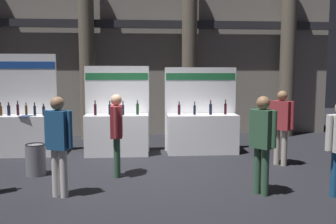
{
  "coord_description": "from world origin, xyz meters",
  "views": [
    {
      "loc": [
        0.06,
        -7.25,
        2.05
      ],
      "look_at": [
        0.69,
        0.99,
        1.15
      ],
      "focal_mm": 37.88,
      "sensor_mm": 36.0,
      "label": 1
    }
  ],
  "objects_px": {
    "exhibitor_booth_1": "(117,131)",
    "visitor_3": "(262,137)",
    "visitor_6": "(59,139)",
    "exhibitor_booth_0": "(24,130)",
    "visitor_1": "(117,128)",
    "trash_bin": "(36,160)",
    "exhibitor_booth_2": "(202,130)",
    "visitor_4": "(281,121)"
  },
  "relations": [
    {
      "from": "exhibitor_booth_1",
      "to": "visitor_3",
      "type": "relative_size",
      "value": 1.33
    },
    {
      "from": "exhibitor_booth_1",
      "to": "visitor_6",
      "type": "distance_m",
      "value": 3.17
    },
    {
      "from": "exhibitor_booth_0",
      "to": "visitor_1",
      "type": "relative_size",
      "value": 1.55
    },
    {
      "from": "trash_bin",
      "to": "visitor_1",
      "type": "height_order",
      "value": "visitor_1"
    },
    {
      "from": "exhibitor_booth_2",
      "to": "visitor_6",
      "type": "xyz_separation_m",
      "value": [
        -2.92,
        -3.11,
        0.4
      ]
    },
    {
      "from": "trash_bin",
      "to": "visitor_4",
      "type": "relative_size",
      "value": 0.38
    },
    {
      "from": "exhibitor_booth_1",
      "to": "visitor_4",
      "type": "distance_m",
      "value": 3.97
    },
    {
      "from": "exhibitor_booth_0",
      "to": "exhibitor_booth_1",
      "type": "relative_size",
      "value": 1.14
    },
    {
      "from": "exhibitor_booth_1",
      "to": "trash_bin",
      "type": "bearing_deg",
      "value": -131.35
    },
    {
      "from": "visitor_6",
      "to": "visitor_3",
      "type": "bearing_deg",
      "value": 19.0
    },
    {
      "from": "exhibitor_booth_2",
      "to": "visitor_4",
      "type": "distance_m",
      "value": 2.11
    },
    {
      "from": "visitor_6",
      "to": "exhibitor_booth_1",
      "type": "bearing_deg",
      "value": 97.79
    },
    {
      "from": "visitor_3",
      "to": "visitor_4",
      "type": "distance_m",
      "value": 2.17
    },
    {
      "from": "trash_bin",
      "to": "visitor_1",
      "type": "xyz_separation_m",
      "value": [
        1.65,
        -0.21,
        0.66
      ]
    },
    {
      "from": "visitor_4",
      "to": "visitor_3",
      "type": "bearing_deg",
      "value": -71.94
    },
    {
      "from": "exhibitor_booth_1",
      "to": "visitor_1",
      "type": "height_order",
      "value": "exhibitor_booth_1"
    },
    {
      "from": "exhibitor_booth_2",
      "to": "visitor_3",
      "type": "xyz_separation_m",
      "value": [
        0.45,
        -3.25,
        0.41
      ]
    },
    {
      "from": "exhibitor_booth_2",
      "to": "visitor_6",
      "type": "relative_size",
      "value": 1.32
    },
    {
      "from": "visitor_3",
      "to": "visitor_1",
      "type": "bearing_deg",
      "value": 25.7
    },
    {
      "from": "exhibitor_booth_0",
      "to": "visitor_3",
      "type": "distance_m",
      "value": 5.99
    },
    {
      "from": "exhibitor_booth_0",
      "to": "exhibitor_booth_1",
      "type": "height_order",
      "value": "exhibitor_booth_0"
    },
    {
      "from": "exhibitor_booth_2",
      "to": "visitor_1",
      "type": "distance_m",
      "value": 2.88
    },
    {
      "from": "exhibitor_booth_0",
      "to": "visitor_1",
      "type": "height_order",
      "value": "exhibitor_booth_0"
    },
    {
      "from": "exhibitor_booth_2",
      "to": "visitor_6",
      "type": "bearing_deg",
      "value": -133.23
    },
    {
      "from": "visitor_3",
      "to": "visitor_6",
      "type": "relative_size",
      "value": 1.0
    },
    {
      "from": "exhibitor_booth_2",
      "to": "trash_bin",
      "type": "distance_m",
      "value": 4.11
    },
    {
      "from": "trash_bin",
      "to": "visitor_1",
      "type": "bearing_deg",
      "value": -7.34
    },
    {
      "from": "visitor_3",
      "to": "visitor_4",
      "type": "relative_size",
      "value": 1.0
    },
    {
      "from": "exhibitor_booth_1",
      "to": "exhibitor_booth_2",
      "type": "relative_size",
      "value": 1.01
    },
    {
      "from": "visitor_3",
      "to": "visitor_6",
      "type": "xyz_separation_m",
      "value": [
        -3.37,
        0.14,
        -0.01
      ]
    },
    {
      "from": "exhibitor_booth_0",
      "to": "visitor_1",
      "type": "xyz_separation_m",
      "value": [
        2.46,
        -2.07,
        0.35
      ]
    },
    {
      "from": "visitor_4",
      "to": "visitor_6",
      "type": "relative_size",
      "value": 1.0
    },
    {
      "from": "exhibitor_booth_0",
      "to": "exhibitor_booth_2",
      "type": "xyz_separation_m",
      "value": [
        4.51,
        -0.08,
        -0.04
      ]
    },
    {
      "from": "exhibitor_booth_0",
      "to": "visitor_1",
      "type": "bearing_deg",
      "value": -40.16
    },
    {
      "from": "exhibitor_booth_2",
      "to": "visitor_4",
      "type": "height_order",
      "value": "exhibitor_booth_2"
    },
    {
      "from": "exhibitor_booth_0",
      "to": "visitor_3",
      "type": "height_order",
      "value": "exhibitor_booth_0"
    },
    {
      "from": "exhibitor_booth_2",
      "to": "exhibitor_booth_1",
      "type": "bearing_deg",
      "value": -178.7
    },
    {
      "from": "exhibitor_booth_2",
      "to": "visitor_1",
      "type": "xyz_separation_m",
      "value": [
        -2.05,
        -1.99,
        0.39
      ]
    },
    {
      "from": "trash_bin",
      "to": "visitor_6",
      "type": "relative_size",
      "value": 0.38
    },
    {
      "from": "trash_bin",
      "to": "visitor_3",
      "type": "bearing_deg",
      "value": -19.58
    },
    {
      "from": "exhibitor_booth_1",
      "to": "visitor_1",
      "type": "distance_m",
      "value": 1.98
    },
    {
      "from": "exhibitor_booth_0",
      "to": "visitor_4",
      "type": "height_order",
      "value": "exhibitor_booth_0"
    }
  ]
}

